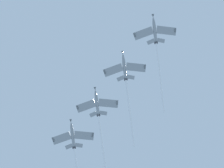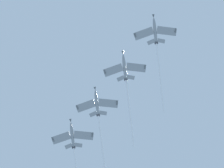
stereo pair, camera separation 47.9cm
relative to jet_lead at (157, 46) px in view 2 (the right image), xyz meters
The scene contains 4 objects.
jet_lead is the anchor object (origin of this frame).
jet_second 22.82m from the jet_lead, 21.06° to the right, with size 22.38×38.34×19.67m.
jet_third 43.05m from the jet_lead, 20.34° to the right, with size 21.76×37.59×18.71m.
jet_fourth 61.45m from the jet_lead, 20.08° to the right, with size 22.58×39.67×20.25m.
Camera 2 is at (-1.47, 27.77, 1.53)m, focal length 56.62 mm.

